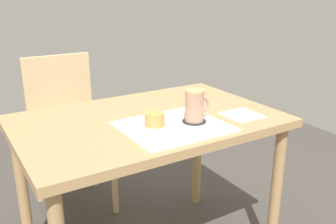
{
  "coord_description": "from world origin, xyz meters",
  "views": [
    {
      "loc": [
        -0.71,
        -1.32,
        1.26
      ],
      "look_at": [
        0.03,
        -0.11,
        0.78
      ],
      "focal_mm": 40.0,
      "sensor_mm": 36.0,
      "label": 1
    }
  ],
  "objects": [
    {
      "name": "placemat",
      "position": [
        0.03,
        -0.15,
        0.73
      ],
      "size": [
        0.4,
        0.35,
        0.0
      ],
      "primitive_type": "cube",
      "color": "silver",
      "rests_on": "dining_table"
    },
    {
      "name": "dining_table",
      "position": [
        0.0,
        0.0,
        0.64
      ],
      "size": [
        1.09,
        0.72,
        0.73
      ],
      "color": "tan",
      "rests_on": "ground_plane"
    },
    {
      "name": "coffee_mug",
      "position": [
        0.13,
        -0.16,
        0.8
      ],
      "size": [
        0.11,
        0.08,
        0.13
      ],
      "color": "tan",
      "rests_on": "coffee_coaster"
    },
    {
      "name": "pastry_plate",
      "position": [
        -0.04,
        -0.14,
        0.74
      ],
      "size": [
        0.15,
        0.15,
        0.01
      ],
      "primitive_type": "cylinder",
      "color": "silver",
      "rests_on": "placemat"
    },
    {
      "name": "paper_napkin",
      "position": [
        0.36,
        -0.19,
        0.73
      ],
      "size": [
        0.15,
        0.15,
        0.0
      ],
      "primitive_type": "cube",
      "rotation": [
        0.0,
        0.0,
        -0.03
      ],
      "color": "silver",
      "rests_on": "dining_table"
    },
    {
      "name": "coffee_coaster",
      "position": [
        0.13,
        -0.16,
        0.74
      ],
      "size": [
        0.1,
        0.1,
        0.0
      ],
      "primitive_type": "cylinder",
      "color": "#232328",
      "rests_on": "placemat"
    },
    {
      "name": "wooden_chair",
      "position": [
        -0.15,
        0.71,
        0.49
      ],
      "size": [
        0.43,
        0.43,
        0.88
      ],
      "rotation": [
        0.0,
        0.0,
        3.12
      ],
      "color": "#D1B27F",
      "rests_on": "ground_plane"
    },
    {
      "name": "teaspoon",
      "position": [
        -0.07,
        -0.31,
        0.74
      ],
      "size": [
        0.13,
        0.03,
        0.01
      ],
      "primitive_type": "cylinder",
      "rotation": [
        0.0,
        1.57,
        0.14
      ],
      "color": "silver",
      "rests_on": "placemat"
    },
    {
      "name": "pastry",
      "position": [
        -0.04,
        -0.14,
        0.77
      ],
      "size": [
        0.08,
        0.08,
        0.05
      ],
      "primitive_type": "cylinder",
      "color": "tan",
      "rests_on": "pastry_plate"
    }
  ]
}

